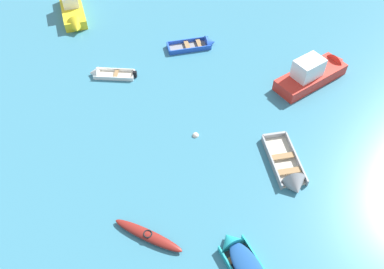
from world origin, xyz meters
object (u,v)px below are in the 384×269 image
(motor_launch_red_far_left, at_px, (315,72))
(mooring_buoy_far_field, at_px, (196,136))
(motor_launch_yellow_far_back, at_px, (73,12))
(rowboat_grey_midfield_left, at_px, (291,176))
(rowboat_turquoise_near_left, at_px, (241,259))
(rowboat_white_outer_left, at_px, (103,74))
(kayak_maroon_near_camera, at_px, (148,235))
(rowboat_blue_midfield_right, at_px, (202,44))

(motor_launch_red_far_left, xyz_separation_m, mooring_buoy_far_field, (-7.00, -6.18, -0.63))
(motor_launch_yellow_far_back, distance_m, rowboat_grey_midfield_left, 21.21)
(rowboat_turquoise_near_left, xyz_separation_m, rowboat_white_outer_left, (-10.19, 11.60, -0.17))
(kayak_maroon_near_camera, distance_m, rowboat_turquoise_near_left, 4.50)
(motor_launch_red_far_left, height_order, mooring_buoy_far_field, motor_launch_red_far_left)
(kayak_maroon_near_camera, height_order, mooring_buoy_far_field, kayak_maroon_near_camera)
(rowboat_grey_midfield_left, xyz_separation_m, kayak_maroon_near_camera, (-6.72, -4.55, -0.02))
(rowboat_turquoise_near_left, distance_m, rowboat_white_outer_left, 15.44)
(rowboat_blue_midfield_right, relative_size, rowboat_turquoise_near_left, 0.99)
(motor_launch_yellow_far_back, height_order, rowboat_turquoise_near_left, motor_launch_yellow_far_back)
(motor_launch_yellow_far_back, bearing_deg, mooring_buoy_far_field, -43.32)
(motor_launch_yellow_far_back, height_order, mooring_buoy_far_field, motor_launch_yellow_far_back)
(rowboat_grey_midfield_left, bearing_deg, rowboat_white_outer_left, 152.28)
(rowboat_blue_midfield_right, relative_size, motor_launch_red_far_left, 0.70)
(rowboat_grey_midfield_left, height_order, mooring_buoy_far_field, rowboat_grey_midfield_left)
(kayak_maroon_near_camera, xyz_separation_m, rowboat_turquoise_near_left, (4.47, -0.51, 0.13))
(motor_launch_yellow_far_back, bearing_deg, kayak_maroon_near_camera, -59.92)
(rowboat_grey_midfield_left, relative_size, rowboat_white_outer_left, 1.32)
(motor_launch_yellow_far_back, height_order, rowboat_blue_midfield_right, motor_launch_yellow_far_back)
(motor_launch_yellow_far_back, xyz_separation_m, rowboat_white_outer_left, (4.40, -6.37, -0.39))
(motor_launch_yellow_far_back, height_order, motor_launch_red_far_left, motor_launch_red_far_left)
(motor_launch_red_far_left, bearing_deg, kayak_maroon_near_camera, -122.55)
(kayak_maroon_near_camera, bearing_deg, rowboat_turquoise_near_left, -6.54)
(rowboat_white_outer_left, relative_size, mooring_buoy_far_field, 8.56)
(motor_launch_red_far_left, bearing_deg, rowboat_turquoise_near_left, -105.70)
(rowboat_white_outer_left, bearing_deg, kayak_maroon_near_camera, -62.73)
(rowboat_turquoise_near_left, height_order, rowboat_white_outer_left, rowboat_turquoise_near_left)
(rowboat_blue_midfield_right, relative_size, rowboat_grey_midfield_left, 0.85)
(rowboat_blue_midfield_right, xyz_separation_m, rowboat_turquoise_near_left, (4.12, -15.90, 0.13))
(mooring_buoy_far_field, bearing_deg, rowboat_blue_midfield_right, 95.92)
(rowboat_turquoise_near_left, bearing_deg, rowboat_grey_midfield_left, 66.06)
(rowboat_blue_midfield_right, bearing_deg, kayak_maroon_near_camera, -91.32)
(kayak_maroon_near_camera, distance_m, motor_launch_red_far_left, 15.34)
(kayak_maroon_near_camera, relative_size, motor_launch_red_far_left, 0.71)
(motor_launch_yellow_far_back, relative_size, rowboat_white_outer_left, 1.66)
(motor_launch_yellow_far_back, relative_size, kayak_maroon_near_camera, 1.47)
(motor_launch_yellow_far_back, distance_m, rowboat_turquoise_near_left, 23.15)
(rowboat_turquoise_near_left, distance_m, mooring_buoy_far_field, 7.94)
(rowboat_blue_midfield_right, bearing_deg, rowboat_white_outer_left, -144.70)
(motor_launch_yellow_far_back, relative_size, rowboat_grey_midfield_left, 1.26)
(rowboat_grey_midfield_left, height_order, rowboat_turquoise_near_left, rowboat_grey_midfield_left)
(rowboat_grey_midfield_left, relative_size, rowboat_turquoise_near_left, 1.17)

